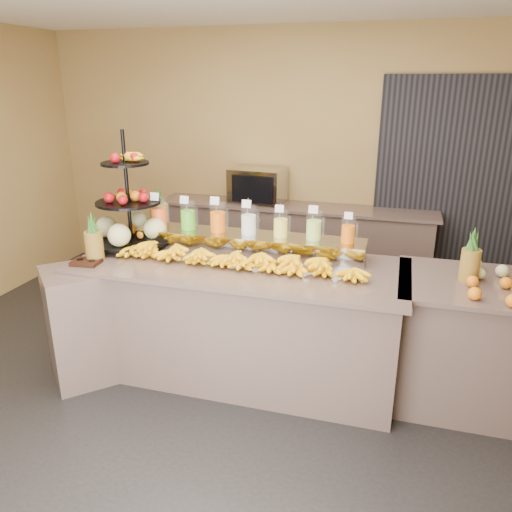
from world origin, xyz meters
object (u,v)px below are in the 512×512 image
at_px(fruit_stand, 135,218).
at_px(right_fruit_pile, 493,280).
at_px(pitcher_tray, 249,243).
at_px(condiment_caddy, 86,262).
at_px(oven_warmer, 258,186).
at_px(banana_heap, 234,256).

bearing_deg(fruit_stand, right_fruit_pile, 8.39).
bearing_deg(fruit_stand, pitcher_tray, 19.04).
xyz_separation_m(pitcher_tray, condiment_caddy, (-1.09, -0.61, -0.06)).
distance_m(pitcher_tray, oven_warmer, 1.72).
xyz_separation_m(banana_heap, right_fruit_pile, (1.78, 0.02, 0.00)).
xyz_separation_m(banana_heap, condiment_caddy, (-1.07, -0.30, -0.06)).
bearing_deg(oven_warmer, pitcher_tray, -72.02).
bearing_deg(pitcher_tray, oven_warmer, 103.74).
relative_size(condiment_caddy, right_fruit_pile, 0.47).
height_order(right_fruit_pile, oven_warmer, oven_warmer).
height_order(fruit_stand, condiment_caddy, fruit_stand).
distance_m(pitcher_tray, right_fruit_pile, 1.79).
distance_m(condiment_caddy, oven_warmer, 2.39).
xyz_separation_m(condiment_caddy, right_fruit_pile, (2.86, 0.31, 0.06)).
distance_m(right_fruit_pile, oven_warmer, 2.94).
distance_m(banana_heap, oven_warmer, 2.03).
relative_size(fruit_stand, condiment_caddy, 4.69).
bearing_deg(right_fruit_pile, banana_heap, -179.42).
distance_m(fruit_stand, condiment_caddy, 0.57).
bearing_deg(pitcher_tray, right_fruit_pile, -9.64).
xyz_separation_m(pitcher_tray, right_fruit_pile, (1.77, -0.30, -0.00)).
bearing_deg(right_fruit_pile, oven_warmer, 137.82).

